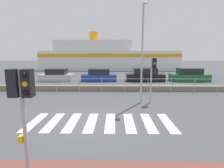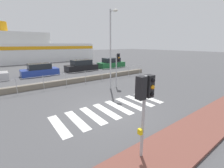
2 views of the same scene
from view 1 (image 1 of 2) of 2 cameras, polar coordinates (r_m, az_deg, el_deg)
name	(u,v)px [view 1 (image 1 of 2)]	position (r m, az deg, el deg)	size (l,w,h in m)	color
ground_plane	(92,122)	(8.51, -6.53, -12.30)	(160.00, 160.00, 0.00)	#4C4C4F
crosswalk	(101,122)	(8.47, -3.69, -12.35)	(6.75, 2.40, 0.01)	silver
seawall	(103,88)	(15.34, -3.10, -1.39)	(21.06, 0.55, 0.46)	slate
harbor_fence	(102,83)	(14.37, -3.37, 0.25)	(18.99, 0.04, 1.26)	#B2B2B5
traffic_light_near	(22,94)	(4.78, -27.41, -3.04)	(0.58, 0.41, 2.83)	#B2B2B5
traffic_light_far	(153,70)	(11.61, 13.26, 4.40)	(0.34, 0.32, 2.94)	#B2B2B5
streetlamp	(143,43)	(11.29, 10.00, 12.94)	(0.32, 0.88, 6.27)	#B2B2B5
ferry_boat	(107,57)	(37.09, -1.78, 8.67)	(27.35, 7.38, 7.69)	white
parked_car_silver	(57,76)	(22.13, -17.52, 2.62)	(3.89, 1.81, 1.47)	#BCBCC1
parked_car_blue	(99,76)	(21.08, -4.14, 2.71)	(4.11, 1.84, 1.46)	#233D9E
parked_car_black	(145,75)	(21.30, 10.71, 2.76)	(4.45, 1.88, 1.56)	black
parked_car_green	(189,76)	(22.80, 23.89, 2.53)	(4.43, 1.82, 1.56)	#1E6633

